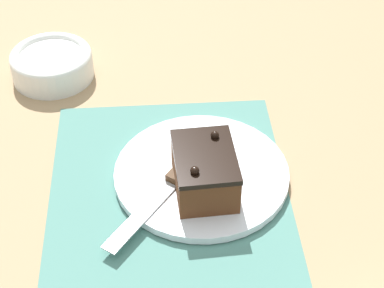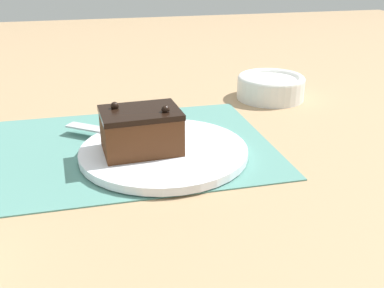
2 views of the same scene
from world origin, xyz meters
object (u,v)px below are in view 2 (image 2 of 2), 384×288
at_px(cake_plate, 164,151).
at_px(chocolate_cake, 141,130).
at_px(serving_knife, 142,135).
at_px(small_bowl, 271,86).

bearing_deg(cake_plate, chocolate_cake, -177.87).
relative_size(serving_knife, small_bowl, 1.28).
bearing_deg(cake_plate, serving_knife, 119.65).
bearing_deg(chocolate_cake, cake_plate, 2.13).
distance_m(cake_plate, serving_knife, 0.05).
distance_m(cake_plate, small_bowl, 0.36).
height_order(serving_knife, small_bowl, small_bowl).
bearing_deg(chocolate_cake, small_bowl, 37.95).
height_order(chocolate_cake, small_bowl, chocolate_cake).
bearing_deg(small_bowl, cake_plate, -138.96).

